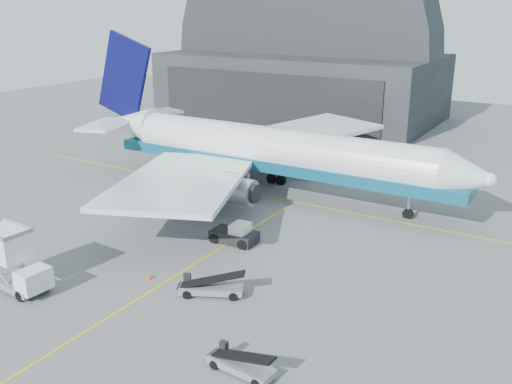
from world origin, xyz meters
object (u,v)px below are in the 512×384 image
Objects in this scene: catering_truck at (11,260)px; pushback_tug at (235,235)px; belt_loader_a at (211,287)px; airliner at (263,150)px; belt_loader_b at (241,364)px.

pushback_tug is (10.08, 16.23, -1.57)m from catering_truck.
belt_loader_a is at bearing 30.40° from catering_truck.
belt_loader_b is at bearing -61.67° from airliner.
pushback_tug is at bearing 62.20° from catering_truck.
pushback_tug is at bearing -68.88° from airliner.
catering_truck is at bearing -124.74° from pushback_tug.
belt_loader_b is at bearing -70.28° from belt_loader_a.
belt_loader_b is (7.11, -6.91, -0.07)m from belt_loader_a.
catering_truck reaches higher than belt_loader_a.
airliner is 10.03× the size of belt_loader_a.
belt_loader_a is at bearing 139.86° from belt_loader_b.
catering_truck is at bearing -179.75° from belt_loader_a.
airliner is 35.04m from belt_loader_b.
belt_loader_b is (16.50, -30.59, -4.47)m from airliner.
belt_loader_b is (10.95, -16.24, -0.20)m from pushback_tug.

